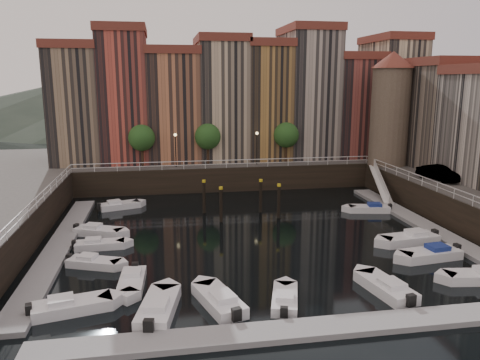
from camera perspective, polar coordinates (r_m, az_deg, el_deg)
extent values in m
plane|color=black|center=(42.09, 1.43, -6.51)|extent=(200.00, 200.00, 0.00)
cube|color=black|center=(66.67, -2.86, 1.77)|extent=(80.00, 20.00, 3.00)
cube|color=gray|center=(41.26, -21.15, -7.49)|extent=(2.00, 28.00, 0.35)
cube|color=gray|center=(46.94, 21.56, -5.18)|extent=(2.00, 28.00, 0.35)
cube|color=gray|center=(26.93, 8.73, -17.52)|extent=(30.00, 2.00, 0.35)
cone|color=#2D382D|center=(150.93, -18.39, 9.05)|extent=(80.00, 80.00, 14.00)
cone|color=#2D382D|center=(149.75, -4.87, 10.36)|extent=(100.00, 100.00, 18.00)
cone|color=#2D382D|center=(156.77, 8.17, 9.26)|extent=(70.00, 70.00, 12.00)
cube|color=#887057|center=(63.57, -19.17, 8.35)|extent=(6.00, 10.00, 14.00)
cube|color=brown|center=(63.61, -19.65, 15.09)|extent=(6.30, 10.30, 1.00)
cube|color=#B64839|center=(62.84, -13.85, 9.54)|extent=(5.80, 10.00, 16.00)
cube|color=brown|center=(63.09, -14.25, 17.26)|extent=(6.10, 10.30, 1.00)
cube|color=#B46E4A|center=(62.77, -8.12, 8.62)|extent=(6.50, 10.00, 13.50)
cube|color=brown|center=(62.77, -8.33, 15.24)|extent=(6.80, 10.30, 1.00)
cube|color=#C4AA8A|center=(63.23, -2.31, 9.43)|extent=(6.20, 10.00, 15.00)
cube|color=brown|center=(63.37, -2.37, 16.68)|extent=(6.50, 10.30, 1.00)
cube|color=#A2753B|center=(64.27, 2.99, 9.25)|extent=(5.60, 10.00, 14.50)
cube|color=brown|center=(64.36, 3.06, 16.15)|extent=(5.90, 10.30, 1.00)
cube|color=#AA9B8E|center=(65.80, 8.18, 10.08)|extent=(6.40, 10.00, 16.50)
cube|color=brown|center=(66.09, 8.42, 17.68)|extent=(6.70, 10.30, 1.00)
cube|color=brown|center=(68.02, 13.17, 8.47)|extent=(6.00, 10.00, 13.00)
cube|color=brown|center=(67.98, 13.46, 14.37)|extent=(6.30, 10.30, 1.00)
cube|color=beige|center=(70.47, 17.75, 9.35)|extent=(5.90, 10.00, 15.50)
cube|color=brown|center=(70.64, 18.19, 16.04)|extent=(6.20, 10.30, 1.00)
cube|color=#746658|center=(61.70, 24.24, 6.93)|extent=(9.00, 8.00, 12.00)
cube|color=brown|center=(61.57, 24.78, 12.95)|extent=(9.30, 8.30, 1.00)
cylinder|color=#6B5B4C|center=(60.55, 17.76, 7.33)|extent=(4.60, 4.60, 12.00)
cone|color=brown|center=(60.43, 18.19, 13.76)|extent=(5.20, 5.20, 2.00)
cylinder|color=black|center=(58.12, -11.80, 2.70)|extent=(0.30, 0.30, 2.40)
sphere|color=#1E4719|center=(57.79, -11.90, 5.05)|extent=(3.20, 3.20, 3.20)
cylinder|color=black|center=(58.36, -3.92, 2.97)|extent=(0.30, 0.30, 2.40)
sphere|color=#1E4719|center=(58.03, -3.96, 5.31)|extent=(3.20, 3.20, 3.20)
cylinder|color=black|center=(60.17, 5.61, 3.22)|extent=(0.30, 0.30, 2.40)
sphere|color=#1E4719|center=(59.85, 5.66, 5.49)|extent=(3.20, 3.20, 3.20)
cylinder|color=black|center=(56.99, -7.84, 3.48)|extent=(0.12, 0.12, 4.00)
sphere|color=#FFD88C|center=(56.73, -7.90, 5.48)|extent=(0.36, 0.36, 0.36)
cylinder|color=black|center=(58.16, 2.07, 3.76)|extent=(0.12, 0.12, 4.00)
sphere|color=#FFD88C|center=(57.91, 2.08, 5.72)|extent=(0.36, 0.36, 0.36)
cube|color=white|center=(56.48, -1.67, 2.43)|extent=(36.00, 0.08, 0.08)
cube|color=white|center=(56.56, -1.67, 1.98)|extent=(36.00, 0.06, 0.06)
cube|color=white|center=(46.97, 23.80, -0.59)|extent=(0.08, 34.00, 0.08)
cube|color=white|center=(47.07, 23.75, -1.12)|extent=(0.06, 34.00, 0.06)
cube|color=white|center=(40.62, -24.04, -2.47)|extent=(0.08, 34.00, 0.08)
cube|color=white|center=(40.73, -23.99, -3.08)|extent=(0.06, 34.00, 0.06)
cube|color=white|center=(56.28, 16.75, -0.40)|extent=(2.78, 8.26, 2.81)
cube|color=white|center=(56.18, 16.78, 0.10)|extent=(1.93, 8.32, 3.65)
cylinder|color=black|center=(44.99, -2.33, -3.28)|extent=(0.32, 0.32, 3.60)
cylinder|color=gold|center=(44.54, -2.35, -0.99)|extent=(0.36, 0.36, 0.25)
cylinder|color=black|center=(48.11, -4.40, -2.29)|extent=(0.32, 0.32, 3.60)
cylinder|color=gold|center=(47.69, -4.44, -0.14)|extent=(0.36, 0.36, 0.25)
cylinder|color=black|center=(46.36, 4.74, -2.85)|extent=(0.32, 0.32, 3.60)
cylinder|color=gold|center=(45.92, 4.78, -0.62)|extent=(0.36, 0.36, 0.25)
cylinder|color=black|center=(48.31, 2.54, -2.21)|extent=(0.32, 0.32, 3.60)
cylinder|color=gold|center=(47.89, 2.56, -0.06)|extent=(0.36, 0.36, 0.25)
cube|color=silver|center=(30.27, -19.73, -14.34)|extent=(4.76, 2.70, 0.77)
cube|color=silver|center=(30.07, -20.99, -13.66)|extent=(1.67, 1.51, 0.51)
cube|color=black|center=(30.21, -24.35, -14.26)|extent=(0.46, 0.58, 0.71)
cube|color=silver|center=(36.44, -17.32, -9.65)|extent=(4.17, 2.83, 0.66)
cube|color=silver|center=(36.55, -18.10, -8.97)|extent=(1.54, 1.44, 0.44)
cube|color=black|center=(37.36, -20.11, -8.94)|extent=(0.45, 0.52, 0.62)
cube|color=silver|center=(40.08, -16.69, -7.60)|extent=(3.90, 1.58, 0.66)
cube|color=silver|center=(40.02, -17.48, -7.09)|extent=(1.25, 1.08, 0.44)
cube|color=black|center=(40.28, -19.59, -7.37)|extent=(0.32, 0.45, 0.61)
cube|color=silver|center=(43.39, -16.80, -6.06)|extent=(4.54, 3.10, 0.72)
cube|color=silver|center=(43.54, -17.50, -5.45)|extent=(1.68, 1.58, 0.48)
cube|color=black|center=(44.41, -19.33, -5.49)|extent=(0.49, 0.57, 0.67)
cube|color=silver|center=(51.55, -14.44, -3.07)|extent=(4.44, 2.83, 0.71)
cube|color=silver|center=(51.32, -15.08, -2.68)|extent=(1.61, 1.49, 0.47)
cube|color=black|center=(51.05, -16.82, -3.08)|extent=(0.46, 0.55, 0.66)
cube|color=silver|center=(36.20, 26.91, -10.55)|extent=(4.49, 2.23, 0.73)
cube|color=silver|center=(39.02, 22.14, -8.46)|extent=(4.86, 2.35, 0.80)
cube|color=navy|center=(39.25, 22.94, -7.67)|extent=(1.63, 1.44, 0.53)
cube|color=black|center=(40.45, 24.91, -7.58)|extent=(0.43, 0.57, 0.74)
cube|color=silver|center=(41.92, 19.90, -6.86)|extent=(5.01, 2.41, 0.82)
cube|color=silver|center=(42.15, 20.68, -6.11)|extent=(1.68, 1.49, 0.55)
cube|color=black|center=(43.33, 22.64, -6.08)|extent=(0.45, 0.59, 0.77)
cube|color=silver|center=(50.52, 15.44, -3.44)|extent=(4.35, 2.35, 0.70)
cube|color=navy|center=(50.55, 16.08, -2.97)|extent=(1.50, 1.35, 0.47)
cube|color=black|center=(51.02, 17.80, -3.16)|extent=(0.41, 0.52, 0.66)
cube|color=silver|center=(28.79, -9.88, -15.14)|extent=(2.83, 5.17, 0.83)
cube|color=silver|center=(27.99, -10.21, -14.85)|extent=(1.62, 1.79, 0.56)
cube|color=black|center=(26.46, -11.07, -17.11)|extent=(0.62, 0.49, 0.78)
cube|color=silver|center=(29.30, -2.62, -14.49)|extent=(3.08, 4.98, 0.79)
cube|color=silver|center=(28.57, -2.09, -14.15)|extent=(1.65, 1.79, 0.53)
cube|color=black|center=(27.22, -0.44, -16.05)|extent=(0.61, 0.51, 0.74)
cube|color=silver|center=(29.70, 5.49, -14.26)|extent=(2.56, 4.19, 0.67)
cube|color=silver|center=(29.04, 5.48, -14.02)|extent=(1.38, 1.50, 0.45)
cube|color=black|center=(27.77, 5.39, -15.72)|extent=(0.52, 0.43, 0.62)
cube|color=silver|center=(32.30, 17.28, -12.43)|extent=(2.58, 4.87, 0.79)
cube|color=silver|center=(31.66, 18.03, -12.06)|extent=(1.50, 1.67, 0.53)
cube|color=black|center=(30.50, 20.11, -13.60)|extent=(0.58, 0.46, 0.74)
imported|color=gray|center=(54.49, 23.21, 0.82)|extent=(2.09, 4.26, 1.40)
imported|color=gray|center=(53.21, 23.04, 0.68)|extent=(2.97, 5.04, 1.57)
cube|color=silver|center=(32.50, -13.03, -12.09)|extent=(1.80, 4.18, 0.70)
cube|color=silver|center=(32.84, -12.96, -11.03)|extent=(1.19, 1.36, 0.47)
cube|color=black|center=(34.37, -12.67, -10.28)|extent=(0.48, 0.35, 0.65)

